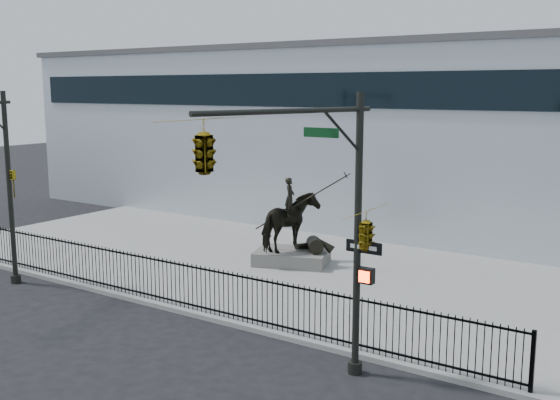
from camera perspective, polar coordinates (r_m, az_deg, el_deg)
The scene contains 7 objects.
ground at distance 20.89m, azimuth -11.35°, elevation -10.31°, with size 120.00×120.00×0.00m, color black.
plaza at distance 26.02m, azimuth -0.34°, elevation -5.93°, with size 30.00×12.00×0.15m, color gray.
building at distance 36.64m, azimuth 11.18°, elevation 5.47°, with size 44.00×14.00×9.00m, color silver.
picket_fence at distance 21.46m, azimuth -9.05°, elevation -7.16°, with size 22.10×0.10×1.50m.
statue_plinth at distance 26.30m, azimuth 1.03°, elevation -4.99°, with size 2.85×1.96×0.53m, color #615F58.
equestrian_statue at distance 25.97m, azimuth 1.16°, elevation -2.04°, with size 3.47×2.76×3.09m.
traffic_signal_right at distance 14.16m, azimuth 0.88°, elevation 0.64°, with size 2.17×6.86×7.00m.
Camera 1 is at (14.05, -13.74, 7.07)m, focal length 42.00 mm.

